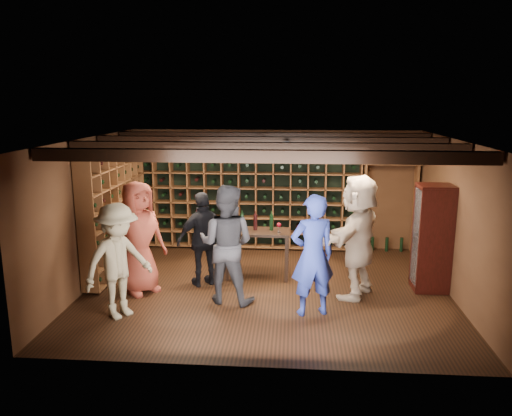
# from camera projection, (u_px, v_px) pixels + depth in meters

# --- Properties ---
(ground) EXTENTS (6.00, 6.00, 0.00)m
(ground) POSITION_uv_depth(u_px,v_px,m) (266.00, 289.00, 8.38)
(ground) COLOR black
(ground) RESTS_ON ground
(room_shell) EXTENTS (6.00, 6.00, 6.00)m
(room_shell) POSITION_uv_depth(u_px,v_px,m) (267.00, 144.00, 7.91)
(room_shell) COLOR #4E2E1A
(room_shell) RESTS_ON ground
(wine_rack_back) EXTENTS (4.65, 0.30, 2.20)m
(wine_rack_back) POSITION_uv_depth(u_px,v_px,m) (248.00, 195.00, 10.44)
(wine_rack_back) COLOR brown
(wine_rack_back) RESTS_ON ground
(wine_rack_left) EXTENTS (0.30, 2.65, 2.20)m
(wine_rack_left) POSITION_uv_depth(u_px,v_px,m) (115.00, 209.00, 9.15)
(wine_rack_left) COLOR brown
(wine_rack_left) RESTS_ON ground
(crate_shelf) EXTENTS (1.20, 0.32, 2.07)m
(crate_shelf) POSITION_uv_depth(u_px,v_px,m) (391.00, 177.00, 10.13)
(crate_shelf) COLOR brown
(crate_shelf) RESTS_ON ground
(display_cabinet) EXTENTS (0.55, 0.50, 1.75)m
(display_cabinet) POSITION_uv_depth(u_px,v_px,m) (432.00, 240.00, 8.19)
(display_cabinet) COLOR black
(display_cabinet) RESTS_ON ground
(man_blue_shirt) EXTENTS (0.76, 0.61, 1.81)m
(man_blue_shirt) POSITION_uv_depth(u_px,v_px,m) (313.00, 255.00, 7.24)
(man_blue_shirt) COLOR navy
(man_blue_shirt) RESTS_ON ground
(man_grey_suit) EXTENTS (1.03, 0.87, 1.86)m
(man_grey_suit) POSITION_uv_depth(u_px,v_px,m) (226.00, 244.00, 7.71)
(man_grey_suit) COLOR black
(man_grey_suit) RESTS_ON ground
(guest_red_floral) EXTENTS (1.04, 1.07, 1.85)m
(guest_red_floral) POSITION_uv_depth(u_px,v_px,m) (139.00, 238.00, 8.09)
(guest_red_floral) COLOR maroon
(guest_red_floral) RESTS_ON ground
(guest_woman_black) EXTENTS (1.02, 0.83, 1.62)m
(guest_woman_black) POSITION_uv_depth(u_px,v_px,m) (204.00, 239.00, 8.42)
(guest_woman_black) COLOR black
(guest_woman_black) RESTS_ON ground
(guest_khaki) EXTENTS (1.16, 1.25, 1.69)m
(guest_khaki) POSITION_uv_depth(u_px,v_px,m) (118.00, 261.00, 7.17)
(guest_khaki) COLOR gray
(guest_khaki) RESTS_ON ground
(guest_beige) EXTENTS (1.39, 1.90, 1.98)m
(guest_beige) POSITION_uv_depth(u_px,v_px,m) (358.00, 236.00, 7.93)
(guest_beige) COLOR tan
(guest_beige) RESTS_ON ground
(tasting_table) EXTENTS (1.14, 0.58, 1.14)m
(tasting_table) POSITION_uv_depth(u_px,v_px,m) (258.00, 236.00, 8.81)
(tasting_table) COLOR black
(tasting_table) RESTS_ON ground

